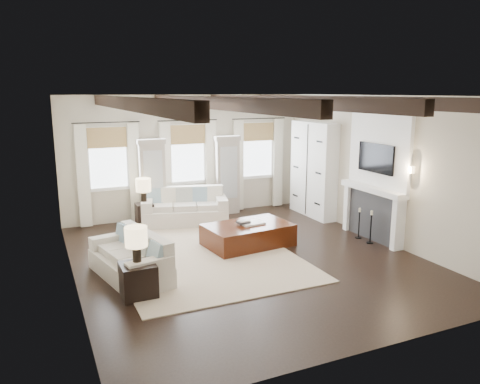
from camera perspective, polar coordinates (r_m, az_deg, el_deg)
name	(u,v)px	position (r m, az deg, el deg)	size (l,w,h in m)	color
ground	(246,258)	(9.47, 0.79, -8.10)	(7.50, 7.50, 0.00)	black
room_shell	(261,157)	(10.11, 2.53, 4.25)	(6.54, 7.54, 3.22)	beige
area_rug	(203,256)	(9.62, -4.54, -7.73)	(3.48, 4.50, 0.02)	#C7B297
sofa_back	(185,209)	(11.90, -6.76, -2.09)	(2.28, 1.48, 0.90)	beige
sofa_left	(133,260)	(8.67, -12.92, -8.07)	(1.24, 2.03, 0.81)	beige
ottoman	(248,235)	(10.16, 0.98, -5.26)	(1.81, 1.13, 0.47)	black
tray	(252,223)	(10.14, 1.43, -3.78)	(0.50, 0.38, 0.04)	white
book_lower	(243,222)	(10.04, 0.41, -3.69)	(0.26, 0.20, 0.04)	#262628
book_upper	(244,221)	(10.01, 0.47, -3.54)	(0.22, 0.17, 0.03)	beige
side_table_front	(138,280)	(7.91, -12.31, -10.43)	(0.55, 0.55, 0.55)	black
lamp_front	(136,239)	(7.67, -12.55, -5.60)	(0.36, 0.36, 0.62)	black
side_table_back	(145,216)	(11.69, -11.55, -2.84)	(0.40, 0.40, 0.60)	black
lamp_back	(143,187)	(11.53, -11.71, 0.64)	(0.36, 0.36, 0.62)	black
candlestick_near	(371,230)	(10.68, 15.64, -4.46)	(0.15, 0.15, 0.74)	black
candlestick_far	(359,226)	(10.98, 14.30, -3.99)	(0.14, 0.14, 0.71)	black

